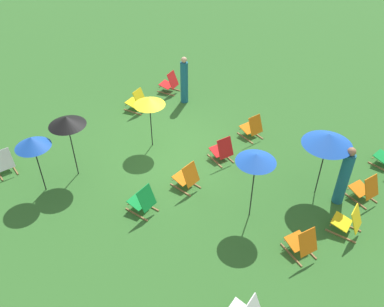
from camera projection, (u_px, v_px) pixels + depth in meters
The scene contains 18 objects.
ground_plane at pixel (165, 150), 12.79m from camera, with size 40.00×40.00×0.00m, color #2D6026.
deckchair_0 at pixel (222, 150), 12.15m from camera, with size 0.63×0.85×0.83m.
deckchair_1 at pixel (170, 83), 15.52m from camera, with size 0.67×0.86×0.83m.
deckchair_2 at pixel (252, 128), 13.11m from camera, with size 0.59×0.83×0.83m.
deckchair_3 at pixel (187, 177), 11.18m from camera, with size 0.51×0.78×0.83m.
deckchair_4 at pixel (365, 189), 10.79m from camera, with size 0.63×0.85×0.83m.
deckchair_5 at pixel (4, 162), 11.70m from camera, with size 0.58×0.82×0.83m.
deckchair_6 at pixel (137, 101), 14.45m from camera, with size 0.66×0.86×0.83m.
deckchair_7 at pixel (302, 243), 9.35m from camera, with size 0.67×0.86×0.83m.
deckchair_9 at pixel (349, 222), 9.87m from camera, with size 0.60×0.83×0.83m.
deckchair_10 at pixel (143, 201), 10.44m from camera, with size 0.58×0.82×0.83m.
umbrella_0 at pixel (149, 101), 12.02m from camera, with size 0.95×0.95×1.73m.
umbrella_1 at pixel (32, 142), 10.33m from camera, with size 0.92×0.92×1.79m.
umbrella_2 at pixel (328, 139), 10.14m from camera, with size 1.28×1.28×1.97m.
umbrella_3 at pixel (67, 121), 10.75m from camera, with size 1.01×1.01×1.97m.
umbrella_4 at pixel (256, 158), 9.40m from camera, with size 0.97×0.97×2.00m.
person_0 at pixel (344, 177), 10.45m from camera, with size 0.35×0.35×1.79m.
person_1 at pixel (184, 81), 14.64m from camera, with size 0.33×0.33×1.77m.
Camera 1 is at (6.67, 7.76, 7.72)m, focal length 37.93 mm.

